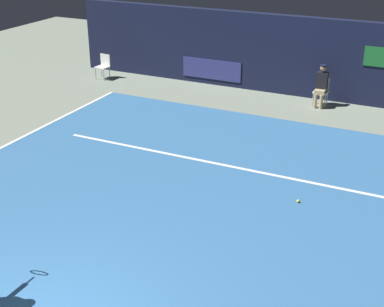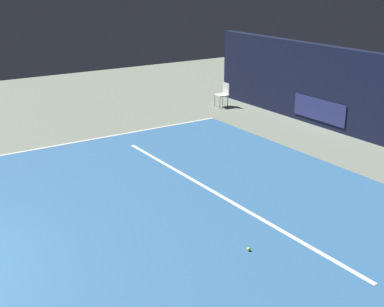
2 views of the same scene
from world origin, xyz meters
name	(u,v)px [view 1 (image 1 of 2)]	position (x,y,z in m)	size (l,w,h in m)	color
ground_plane	(181,200)	(0.00, 4.66, 0.00)	(32.45, 32.45, 0.00)	gray
court_surface	(181,199)	(0.00, 4.66, 0.01)	(11.04, 11.31, 0.01)	#336699
line_service	(217,164)	(0.00, 6.64, 0.01)	(8.61, 0.10, 0.01)	white
back_wall	(292,56)	(0.00, 12.80, 1.30)	(16.00, 0.33, 2.60)	#141933
line_judge_on_chair	(321,85)	(1.22, 12.00, 0.69)	(0.45, 0.54, 1.32)	white
courtside_chair_near	(103,65)	(-6.67, 11.63, 0.50)	(0.47, 0.45, 0.88)	white
tennis_ball	(298,201)	(2.32, 5.61, 0.05)	(0.07, 0.07, 0.07)	#CCE033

